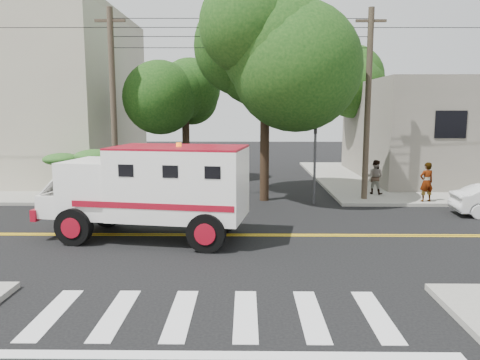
{
  "coord_description": "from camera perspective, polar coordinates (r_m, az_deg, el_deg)",
  "views": [
    {
      "loc": [
        0.6,
        -16.01,
        4.36
      ],
      "look_at": [
        0.37,
        2.46,
        1.6
      ],
      "focal_mm": 35.0,
      "sensor_mm": 36.0,
      "label": 1
    }
  ],
  "objects": [
    {
      "name": "sidewalk_ne",
      "position": [
        32.49,
        24.11,
        0.17
      ],
      "size": [
        17.0,
        17.0,
        0.15
      ],
      "primitive_type": "cube",
      "color": "gray",
      "rests_on": "ground"
    },
    {
      "name": "building_right",
      "position": [
        33.31,
        26.47,
        5.53
      ],
      "size": [
        14.0,
        12.0,
        6.0
      ],
      "primitive_type": "cube",
      "color": "slate",
      "rests_on": "sidewalk_ne"
    },
    {
      "name": "tree_main",
      "position": [
        22.44,
        4.3,
        15.74
      ],
      "size": [
        6.08,
        5.7,
        9.85
      ],
      "color": "black",
      "rests_on": "ground"
    },
    {
      "name": "tree_right",
      "position": [
        32.88,
        15.55,
        11.21
      ],
      "size": [
        4.8,
        4.5,
        8.2
      ],
      "color": "black",
      "rests_on": "ground"
    },
    {
      "name": "building_left",
      "position": [
        34.95,
        -27.05,
        8.87
      ],
      "size": [
        16.0,
        14.0,
        10.0
      ],
      "primitive_type": "cube",
      "color": "#B3A893",
      "rests_on": "sidewalk_nw"
    },
    {
      "name": "pedestrian_a",
      "position": [
        23.32,
        21.78,
        -0.22
      ],
      "size": [
        0.75,
        0.57,
        1.84
      ],
      "primitive_type": "imported",
      "rotation": [
        0.0,
        0.0,
        3.35
      ],
      "color": "gray",
      "rests_on": "sidewalk_ne"
    },
    {
      "name": "tree_left",
      "position": [
        28.02,
        -6.11,
        11.25
      ],
      "size": [
        4.48,
        4.2,
        7.7
      ],
      "color": "black",
      "rests_on": "ground"
    },
    {
      "name": "pedestrian_b",
      "position": [
        24.63,
        16.14,
        0.36
      ],
      "size": [
        1.06,
        1.0,
        1.73
      ],
      "primitive_type": "imported",
      "rotation": [
        0.0,
        0.0,
        2.59
      ],
      "color": "gray",
      "rests_on": "sidewalk_ne"
    },
    {
      "name": "traffic_signal",
      "position": [
        21.95,
        9.12,
        2.81
      ],
      "size": [
        0.15,
        0.18,
        3.6
      ],
      "color": "#3F3F42",
      "rests_on": "ground"
    },
    {
      "name": "armored_truck",
      "position": [
        16.1,
        -10.44,
        -0.77
      ],
      "size": [
        7.29,
        3.72,
        3.17
      ],
      "rotation": [
        0.0,
        0.0,
        -0.16
      ],
      "color": "white",
      "rests_on": "ground"
    },
    {
      "name": "utility_pole_left",
      "position": [
        22.87,
        -15.18,
        8.56
      ],
      "size": [
        0.28,
        0.28,
        9.0
      ],
      "primitive_type": "cylinder",
      "color": "#382D23",
      "rests_on": "ground"
    },
    {
      "name": "palm_planter",
      "position": [
        24.17,
        -18.7,
        1.6
      ],
      "size": [
        3.52,
        2.63,
        2.36
      ],
      "color": "#1E3314",
      "rests_on": "sidewalk_nw"
    },
    {
      "name": "accessibility_sign",
      "position": [
        23.39,
        -16.18,
        0.81
      ],
      "size": [
        0.45,
        0.1,
        2.02
      ],
      "color": "#3F3F42",
      "rests_on": "ground"
    },
    {
      "name": "utility_pole_right",
      "position": [
        22.93,
        15.29,
        8.55
      ],
      "size": [
        0.28,
        0.28,
        9.0
      ],
      "primitive_type": "cylinder",
      "color": "#382D23",
      "rests_on": "ground"
    },
    {
      "name": "sidewalk_nw",
      "position": [
        32.99,
        -24.59,
        0.26
      ],
      "size": [
        17.0,
        17.0,
        0.15
      ],
      "primitive_type": "cube",
      "color": "gray",
      "rests_on": "ground"
    },
    {
      "name": "ground",
      "position": [
        16.6,
        -1.38,
        -6.72
      ],
      "size": [
        100.0,
        100.0,
        0.0
      ],
      "primitive_type": "plane",
      "color": "black",
      "rests_on": "ground"
    }
  ]
}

